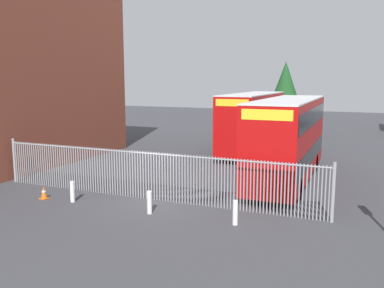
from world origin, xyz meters
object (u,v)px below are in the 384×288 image
object	(u,v)px
double_decker_bus_behind_fence_left	(253,120)
traffic_cone_by_gate	(44,193)
double_decker_bus_near_gate	(288,136)
bollard_near_left	(72,192)
bollard_near_right	(235,213)
bollard_center_front	(149,202)

from	to	relation	value
double_decker_bus_behind_fence_left	traffic_cone_by_gate	size ratio (longest dim) A/B	18.32
double_decker_bus_behind_fence_left	traffic_cone_by_gate	bearing A→B (deg)	-110.12
double_decker_bus_near_gate	bollard_near_left	size ratio (longest dim) A/B	11.38
bollard_near_left	bollard_near_right	bearing A→B (deg)	0.24
double_decker_bus_near_gate	bollard_near_right	world-z (taller)	double_decker_bus_near_gate
bollard_center_front	double_decker_bus_near_gate	bearing A→B (deg)	61.55
double_decker_bus_near_gate	traffic_cone_by_gate	xyz separation A→B (m)	(-9.70, -7.77, -2.13)
bollard_center_front	traffic_cone_by_gate	world-z (taller)	bollard_center_front
double_decker_bus_near_gate	bollard_near_right	size ratio (longest dim) A/B	11.38
traffic_cone_by_gate	double_decker_bus_behind_fence_left	bearing A→B (deg)	69.88
bollard_center_front	bollard_near_right	bearing A→B (deg)	1.88
double_decker_bus_behind_fence_left	traffic_cone_by_gate	world-z (taller)	double_decker_bus_behind_fence_left
traffic_cone_by_gate	bollard_near_left	bearing A→B (deg)	4.16
double_decker_bus_behind_fence_left	bollard_center_front	size ratio (longest dim) A/B	11.38
double_decker_bus_behind_fence_left	bollard_center_front	world-z (taller)	double_decker_bus_behind_fence_left
bollard_near_left	traffic_cone_by_gate	world-z (taller)	bollard_near_left
double_decker_bus_near_gate	double_decker_bus_behind_fence_left	size ratio (longest dim) A/B	1.00
bollard_near_left	bollard_center_front	size ratio (longest dim) A/B	1.00
bollard_near_right	traffic_cone_by_gate	xyz separation A→B (m)	(-9.10, -0.14, -0.19)
double_decker_bus_behind_fence_left	traffic_cone_by_gate	distance (m)	16.84
double_decker_bus_near_gate	bollard_near_left	world-z (taller)	double_decker_bus_near_gate
bollard_near_left	traffic_cone_by_gate	bearing A→B (deg)	-175.84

